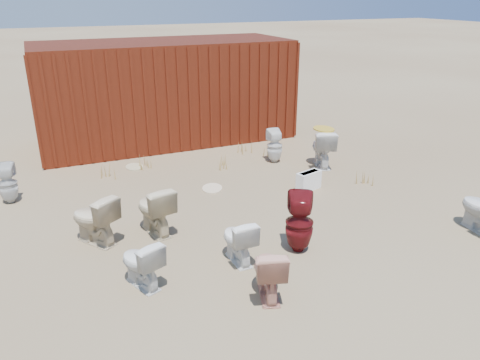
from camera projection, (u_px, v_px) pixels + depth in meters
name	position (u px, v px, depth m)	size (l,w,h in m)	color
ground	(255.00, 225.00, 7.49)	(100.00, 100.00, 0.00)	brown
shipping_container	(165.00, 91.00, 11.47)	(6.00, 2.40, 2.40)	#49190C
toilet_front_a	(141.00, 263.00, 5.82)	(0.37, 0.64, 0.65)	silver
toilet_front_pink	(269.00, 271.00, 5.62)	(0.39, 0.68, 0.69)	tan
toilet_front_c	(238.00, 240.00, 6.36)	(0.36, 0.64, 0.65)	white
toilet_front_maroon	(299.00, 223.00, 6.59)	(0.39, 0.40, 0.88)	#611013
toilet_back_a	(8.00, 184.00, 8.15)	(0.32, 0.33, 0.72)	silver
toilet_back_beige_left	(94.00, 219.00, 6.81)	(0.43, 0.76, 0.77)	beige
toilet_back_beige_right	(154.00, 209.00, 7.11)	(0.44, 0.77, 0.78)	beige
toilet_back_yellowlid	(322.00, 148.00, 9.88)	(0.45, 0.79, 0.81)	white
toilet_back_e	(275.00, 146.00, 10.13)	(0.33, 0.34, 0.73)	white
yellow_lid	(324.00, 129.00, 9.72)	(0.41, 0.51, 0.03)	gold
loose_tank	(309.00, 181.00, 8.77)	(0.50, 0.20, 0.35)	white
loose_lid_near	(212.00, 188.00, 8.84)	(0.38, 0.49, 0.02)	beige
loose_lid_far	(134.00, 167.00, 9.93)	(0.36, 0.47, 0.02)	tan
weed_clump_a	(107.00, 170.00, 9.34)	(0.36, 0.36, 0.31)	#A28140
weed_clump_b	(224.00, 162.00, 9.88)	(0.32, 0.32, 0.27)	#A28140
weed_clump_c	(270.00, 150.00, 10.62)	(0.36, 0.36, 0.27)	#A28140
weed_clump_d	(146.00, 163.00, 9.87)	(0.30, 0.30, 0.23)	#A28140
weed_clump_e	(243.00, 147.00, 10.85)	(0.34, 0.34, 0.27)	#A28140
weed_clump_f	(365.00, 179.00, 8.98)	(0.28, 0.28, 0.25)	#A28140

